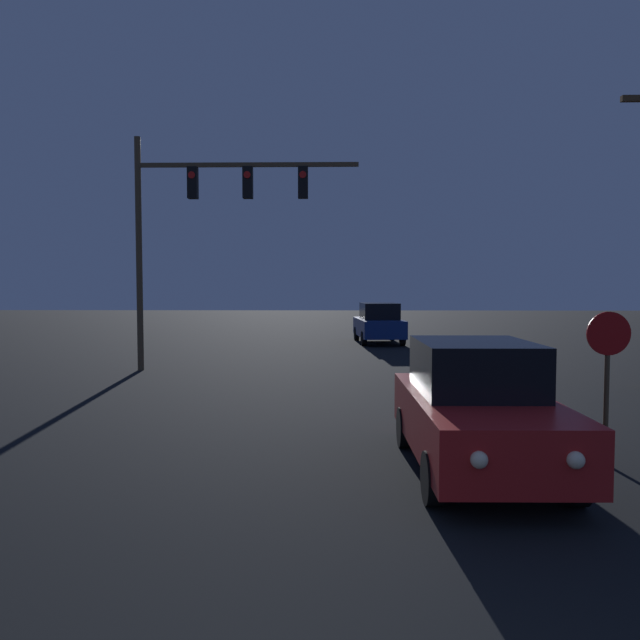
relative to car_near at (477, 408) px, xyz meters
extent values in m
cube|color=#B21E1E|center=(0.00, -0.05, -0.18)|extent=(1.79, 4.10, 0.73)
cube|color=black|center=(0.00, 0.15, 0.54)|extent=(1.51, 1.98, 0.69)
cylinder|color=black|center=(0.82, -1.31, -0.54)|extent=(0.20, 0.62, 0.61)
cylinder|color=black|center=(-0.79, -1.32, -0.54)|extent=(0.20, 0.62, 0.61)
cylinder|color=black|center=(0.79, 1.22, -0.54)|extent=(0.20, 0.62, 0.61)
cylinder|color=black|center=(-0.82, 1.20, -0.54)|extent=(0.20, 0.62, 0.61)
sphere|color=#F9EFC6|center=(0.50, -2.10, -0.10)|extent=(0.18, 0.18, 0.18)
sphere|color=#F9EFC6|center=(-0.46, -2.11, -0.10)|extent=(0.18, 0.18, 0.18)
cube|color=navy|center=(0.05, 18.61, -0.18)|extent=(2.07, 4.20, 0.73)
cube|color=black|center=(0.07, 18.41, 0.54)|extent=(1.64, 2.08, 0.69)
cylinder|color=black|center=(-0.85, 19.81, -0.54)|extent=(0.24, 0.63, 0.61)
cylinder|color=black|center=(0.75, 19.94, -0.54)|extent=(0.24, 0.63, 0.61)
cylinder|color=black|center=(-0.65, 17.29, -0.54)|extent=(0.24, 0.63, 0.61)
cylinder|color=black|center=(0.95, 17.42, -0.54)|extent=(0.24, 0.63, 0.61)
sphere|color=#F9EFC6|center=(-0.59, 20.63, -0.10)|extent=(0.18, 0.18, 0.18)
sphere|color=#F9EFC6|center=(0.37, 20.70, -0.10)|extent=(0.18, 0.18, 0.18)
cylinder|color=brown|center=(-7.55, 9.77, 2.53)|extent=(0.18, 0.18, 6.75)
cube|color=brown|center=(-4.37, 9.77, 5.09)|extent=(6.36, 0.12, 0.12)
cube|color=black|center=(-5.96, 9.77, 4.58)|extent=(0.28, 0.28, 0.90)
cylinder|color=red|center=(-5.96, 9.62, 4.79)|extent=(0.20, 0.02, 0.20)
cube|color=black|center=(-4.37, 9.77, 4.58)|extent=(0.28, 0.28, 0.90)
cylinder|color=red|center=(-4.37, 9.62, 4.79)|extent=(0.20, 0.02, 0.20)
cube|color=black|center=(-2.78, 9.77, 4.58)|extent=(0.28, 0.28, 0.90)
cylinder|color=red|center=(-2.78, 9.62, 4.79)|extent=(0.20, 0.02, 0.20)
cylinder|color=brown|center=(1.87, 0.35, 0.21)|extent=(0.07, 0.07, 2.13)
cylinder|color=red|center=(1.87, 0.33, 0.98)|extent=(0.60, 0.03, 0.60)
camera|label=1|loc=(-1.92, -8.28, 1.64)|focal=35.00mm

